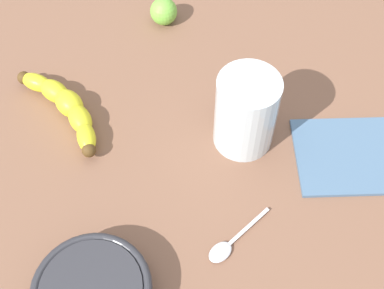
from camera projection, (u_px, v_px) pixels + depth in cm
name	position (u px, v px, depth cm)	size (l,w,h in cm)	color
wooden_tabletop	(160.00, 134.00, 81.47)	(120.00, 120.00, 3.00)	brown
banana	(65.00, 106.00, 80.21)	(8.80, 20.06, 3.85)	yellow
smoothie_glass	(246.00, 113.00, 74.12)	(9.02, 9.02, 12.75)	silver
lime_fruit	(164.00, 11.00, 91.43)	(4.83, 4.83, 4.83)	#75C142
teaspoon	(224.00, 249.00, 68.71)	(11.12, 4.74, 0.80)	silver
folded_napkin	(349.00, 155.00, 77.06)	(15.92, 13.48, 0.60)	slate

